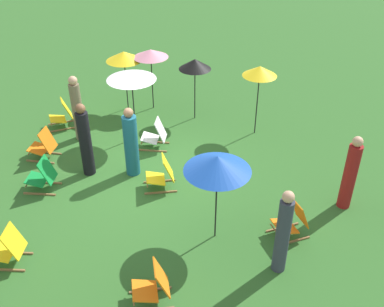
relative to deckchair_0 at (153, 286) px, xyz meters
name	(u,v)px	position (x,y,z in m)	size (l,w,h in m)	color
ground_plane	(144,172)	(-3.90, -0.29, -0.37)	(40.00, 40.00, 0.00)	#2D6026
deckchair_0	(153,286)	(0.00, 0.00, 0.00)	(0.54, 0.80, 0.83)	olive
deckchair_1	(292,221)	(-1.49, 2.78, 0.00)	(0.67, 0.86, 0.83)	olive
deckchair_5	(63,115)	(-6.36, -2.64, 0.00)	(0.68, 0.87, 0.83)	olive
deckchair_6	(8,248)	(-1.08, -2.73, 0.00)	(0.56, 0.81, 0.83)	olive
deckchair_7	(162,174)	(-3.26, 0.17, 0.00)	(0.53, 0.79, 0.83)	olive
deckchair_8	(155,135)	(-5.05, 0.01, 0.00)	(0.60, 0.83, 0.83)	olive
deckchair_9	(43,176)	(-3.37, -2.58, 0.00)	(0.58, 0.82, 0.83)	olive
deckchair_10	(44,146)	(-4.70, -2.83, 0.00)	(0.64, 0.85, 0.83)	olive
umbrella_0	(218,164)	(-1.55, 1.23, 1.42)	(1.28, 1.28, 1.95)	black
umbrella_1	(151,54)	(-7.38, -0.07, 1.39)	(1.03, 1.03, 1.88)	black
umbrella_2	(131,76)	(-5.56, -0.54, 1.49)	(1.29, 1.29, 1.97)	black
umbrella_3	(260,71)	(-5.64, 2.80, 1.49)	(0.92, 0.92, 2.00)	black
umbrella_4	(195,64)	(-6.62, 1.17, 1.33)	(0.92, 0.92, 1.85)	black
umbrella_5	(124,56)	(-7.39, -0.86, 1.32)	(1.06, 1.06, 1.83)	black
person_0	(131,144)	(-3.90, -0.54, 0.47)	(0.43, 0.43, 1.78)	#195972
person_1	(77,109)	(-5.66, -2.06, 0.53)	(0.33, 0.33, 1.84)	#72664C
person_2	(283,233)	(-0.60, 2.33, 0.52)	(0.31, 0.31, 1.82)	#333847
person_3	(350,174)	(-2.33, 4.19, 0.49)	(0.41, 0.41, 1.78)	maroon
person_4	(85,141)	(-3.97, -1.62, 0.54)	(0.41, 0.41, 1.89)	black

